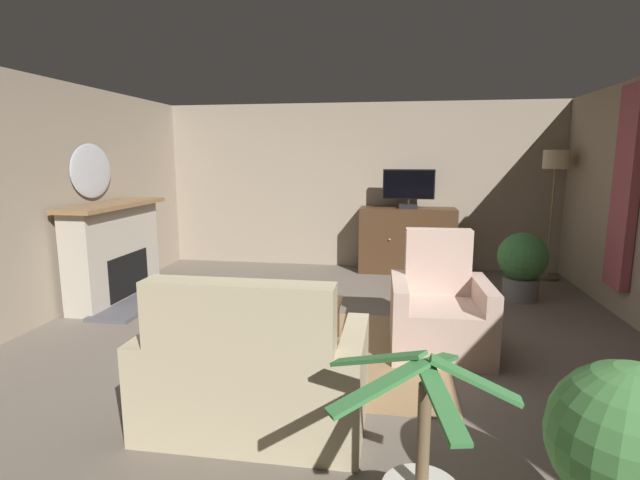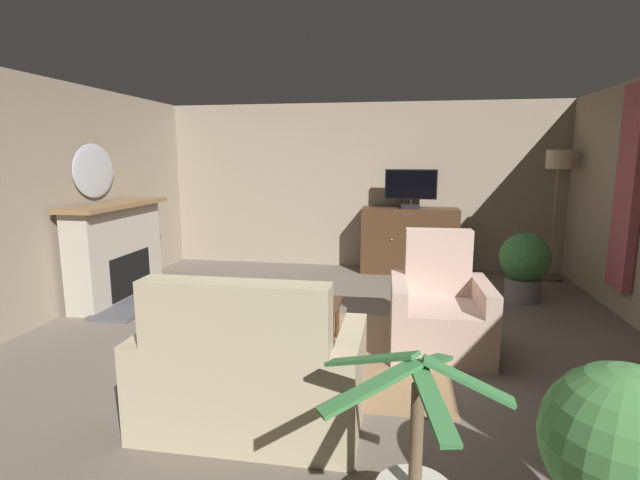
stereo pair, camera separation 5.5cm
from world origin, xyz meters
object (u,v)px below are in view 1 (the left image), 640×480
at_px(tv_remote, 279,300).
at_px(floor_lamp, 555,178).
at_px(coffee_table, 293,307).
at_px(sofa_floral, 254,377).
at_px(fireplace, 117,254).
at_px(potted_plant_on_hearth_side, 522,263).
at_px(tv_cabinet, 407,242).
at_px(cat, 218,297).
at_px(armchair_in_far_corner, 439,314).
at_px(wall_mirror_oval, 91,171).
at_px(television, 409,188).
at_px(folded_newspaper, 306,303).
at_px(potted_plant_small_fern_corner, 626,457).

height_order(tv_remote, floor_lamp, floor_lamp).
relative_size(coffee_table, tv_remote, 5.29).
xyz_separation_m(sofa_floral, floor_lamp, (3.10, 4.42, 1.13)).
xyz_separation_m(fireplace, potted_plant_on_hearth_side, (4.97, 0.75, -0.10)).
bearing_deg(tv_cabinet, cat, -138.60).
relative_size(armchair_in_far_corner, cat, 1.93).
distance_m(wall_mirror_oval, potted_plant_on_hearth_side, 5.39).
bearing_deg(cat, television, 40.64).
xyz_separation_m(armchair_in_far_corner, floor_lamp, (1.79, 2.91, 1.13)).
xyz_separation_m(television, folded_newspaper, (-0.98, -3.08, -0.89)).
bearing_deg(fireplace, potted_plant_small_fern_corner, -37.66).
bearing_deg(wall_mirror_oval, cat, -0.51).
distance_m(fireplace, potted_plant_small_fern_corner, 5.51).
height_order(armchair_in_far_corner, potted_plant_on_hearth_side, armchair_in_far_corner).
distance_m(sofa_floral, armchair_in_far_corner, 1.99).
bearing_deg(coffee_table, television, 69.79).
height_order(television, potted_plant_small_fern_corner, television).
xyz_separation_m(fireplace, coffee_table, (2.47, -1.09, -0.20)).
height_order(wall_mirror_oval, television, wall_mirror_oval).
height_order(tv_cabinet, potted_plant_on_hearth_side, tv_cabinet).
relative_size(tv_cabinet, armchair_in_far_corner, 1.33).
bearing_deg(tv_remote, floor_lamp, -159.49).
distance_m(television, potted_plant_small_fern_corner, 5.43).
bearing_deg(floor_lamp, potted_plant_on_hearth_side, -119.43).
bearing_deg(armchair_in_far_corner, potted_plant_on_hearth_side, 57.01).
distance_m(folded_newspaper, sofa_floral, 1.39).
distance_m(folded_newspaper, potted_plant_small_fern_corner, 2.84).
distance_m(tv_cabinet, armchair_in_far_corner, 3.02).
bearing_deg(coffee_table, potted_plant_on_hearth_side, 36.39).
bearing_deg(television, tv_remote, -112.38).
bearing_deg(wall_mirror_oval, fireplace, 0.00).
relative_size(wall_mirror_oval, sofa_floral, 0.55).
xyz_separation_m(fireplace, television, (3.59, 1.95, 0.74)).
bearing_deg(floor_lamp, television, 178.64).
relative_size(coffee_table, potted_plant_small_fern_corner, 0.95).
relative_size(tv_cabinet, floor_lamp, 0.78).
relative_size(wall_mirror_oval, television, 1.03).
relative_size(tv_cabinet, potted_plant_small_fern_corner, 1.52).
bearing_deg(potted_plant_small_fern_corner, wall_mirror_oval, 143.86).
distance_m(coffee_table, potted_plant_on_hearth_side, 3.11).
height_order(television, folded_newspaper, television).
distance_m(wall_mirror_oval, folded_newspaper, 3.29).
bearing_deg(floor_lamp, wall_mirror_oval, -162.05).
bearing_deg(cat, potted_plant_small_fern_corner, -47.63).
bearing_deg(armchair_in_far_corner, cat, 158.42).
xyz_separation_m(armchair_in_far_corner, cat, (-2.52, 1.00, -0.25)).
xyz_separation_m(fireplace, potted_plant_small_fern_corner, (4.36, -3.37, -0.02)).
distance_m(television, armchair_in_far_corner, 3.12).
height_order(tv_cabinet, television, television).
bearing_deg(fireplace, wall_mirror_oval, 180.00).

